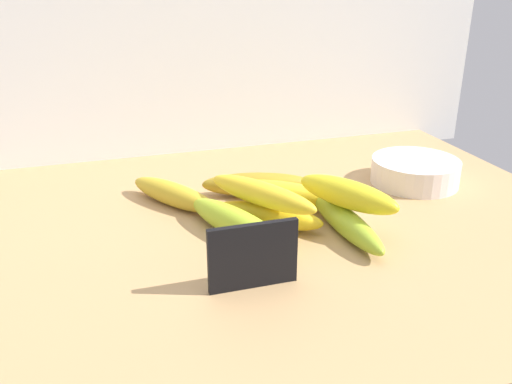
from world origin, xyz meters
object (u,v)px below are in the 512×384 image
Objects in this scene: fruit_bowl at (415,171)px; banana_0 at (173,194)px; chalkboard_sign at (253,258)px; banana_2 at (269,216)px; banana_7 at (261,193)px; banana_1 at (259,185)px; banana_6 at (347,194)px; banana_4 at (345,221)px; banana_3 at (237,224)px; banana_5 at (289,194)px.

banana_0 is (-42.63, 3.12, -0.29)cm from fruit_bowl.
chalkboard_sign reaches higher than fruit_bowl.
fruit_bowl is (37.40, 23.76, -1.65)cm from chalkboard_sign.
banana_2 is 3.81cm from banana_7.
banana_7 reaches higher than banana_1.
banana_2 is 11.88cm from banana_6.
chalkboard_sign is at bearing -109.02° from banana_1.
fruit_bowl is 31.82cm from banana_2.
banana_4 is (7.80, -16.82, -0.20)cm from banana_1.
fruit_bowl is at bearing 32.42° from chalkboard_sign.
banana_1 reaches higher than banana_0.
chalkboard_sign is 0.60× the size of banana_0.
chalkboard_sign is 44.34cm from fruit_bowl.
banana_3 is 1.01× the size of banana_4.
chalkboard_sign reaches higher than banana_4.
banana_2 is at bearing -130.35° from banana_5.
chalkboard_sign reaches higher than banana_5.
chalkboard_sign reaches higher than banana_2.
banana_2 is at bearing 153.14° from banana_4.
banana_2 is (-30.46, -9.19, -0.39)cm from fruit_bowl.
chalkboard_sign is 0.58× the size of banana_1.
banana_1 is 18.37cm from banana_6.
banana_0 is 1.12× the size of banana_6.
fruit_bowl reaches higher than banana_3.
banana_2 is 0.83× the size of banana_4.
banana_6 is at bearing -22.02° from banana_2.
fruit_bowl reaches higher than banana_2.
banana_1 reaches higher than banana_2.
banana_2 is at bearing 17.34° from banana_3.
banana_6 reaches higher than banana_5.
banana_7 is (4.26, 2.29, 3.31)cm from banana_3.
banana_7 is (-31.50, -8.56, 3.23)cm from fruit_bowl.
banana_5 reaches higher than banana_4.
chalkboard_sign reaches higher than banana_3.
banana_5 reaches higher than banana_2.
banana_5 is at bearing 49.65° from banana_2.
banana_2 is at bearing -163.21° from fruit_bowl.
fruit_bowl is at bearing 15.21° from banana_7.
banana_6 is at bearing -146.30° from fruit_bowl.
banana_7 is at bearing -138.14° from banana_5.
banana_5 is (17.74, -5.76, 0.05)cm from banana_0.
chalkboard_sign is at bearing -97.24° from banana_3.
fruit_bowl is 42.75cm from banana_0.
banana_6 is 0.86× the size of banana_7.
banana_6 is (15.69, -2.54, 3.67)cm from banana_3.
banana_3 is 13.63cm from banana_5.
banana_0 reaches higher than banana_2.
banana_7 is (-3.18, -11.15, 3.38)cm from banana_1.
banana_5 is 1.22× the size of banana_6.
banana_1 is at bearing 123.24° from banana_5.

